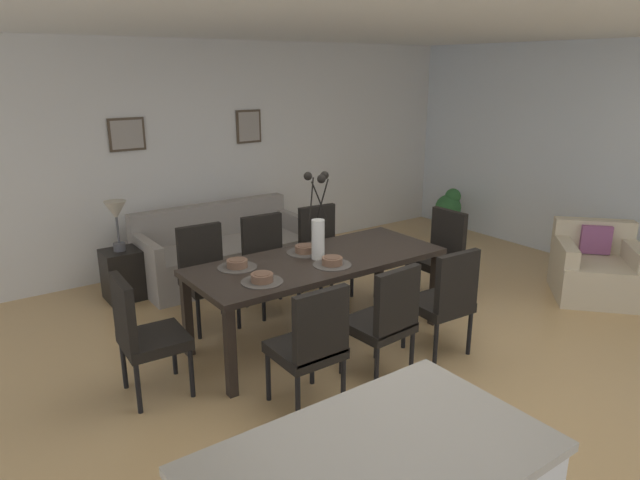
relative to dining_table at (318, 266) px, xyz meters
The scene contains 29 objects.
ground_plane 0.99m from the dining_table, 71.83° to the right, with size 9.00×9.00×0.00m, color tan.
back_wall_panel 2.65m from the dining_table, 84.94° to the left, with size 9.00×0.10×2.60m, color silver.
side_window_wall 3.94m from the dining_table, ahead, with size 0.10×6.30×2.60m, color white.
ceiling_panel 2.00m from the dining_table, 52.04° to the right, with size 9.00×7.20×0.08m, color white.
dining_table is the anchor object (origin of this frame).
dining_chair_near_left 1.09m from the dining_table, 127.82° to the right, with size 0.44×0.44×0.92m.
dining_chair_near_right 1.09m from the dining_table, 127.10° to the left, with size 0.46×0.46×0.92m.
dining_chair_far_left 0.87m from the dining_table, 89.65° to the right, with size 0.47×0.47×0.92m.
dining_chair_far_right 0.86m from the dining_table, 89.96° to the left, with size 0.46×0.46×0.92m.
dining_chair_mid_left 1.09m from the dining_table, 51.95° to the right, with size 0.46×0.46×0.92m.
dining_chair_mid_right 1.09m from the dining_table, 52.03° to the left, with size 0.47×0.47×0.92m.
dining_chair_head_west 1.54m from the dining_table, behind, with size 0.46×0.46×0.92m.
dining_chair_head_east 1.54m from the dining_table, ahead, with size 0.44×0.44×0.92m.
centerpiece_vase 0.35m from the dining_table, 55.35° to the left, with size 0.21×0.23×0.73m.
placemat_near_left 0.69m from the dining_table, 163.19° to the right, with size 0.32×0.32×0.01m, color #4C4742.
bowl_near_left 0.70m from the dining_table, 163.19° to the right, with size 0.17×0.17×0.07m.
placemat_near_right 0.69m from the dining_table, 163.19° to the left, with size 0.32×0.32×0.01m, color #4C4742.
bowl_near_right 0.70m from the dining_table, 163.19° to the left, with size 0.17×0.17×0.07m.
placemat_far_left 0.21m from the dining_table, 90.00° to the right, with size 0.32×0.32×0.01m, color #4C4742.
bowl_far_left 0.23m from the dining_table, 90.00° to the right, with size 0.17×0.17×0.07m.
placemat_far_right 0.21m from the dining_table, 90.00° to the left, with size 0.32×0.32×0.01m, color #4C4742.
bowl_far_right 0.23m from the dining_table, 90.00° to the left, with size 0.17×0.17×0.07m.
sofa 1.91m from the dining_table, 89.28° to the left, with size 1.89×0.84×0.80m.
side_table 2.24m from the dining_table, 120.09° to the left, with size 0.36×0.36×0.52m, color black.
table_lamp 2.21m from the dining_table, 120.09° to the left, with size 0.22×0.22×0.51m.
armchair 3.06m from the dining_table, 16.83° to the right, with size 1.13×1.13×0.75m.
framed_picture_left 2.76m from the dining_table, 106.55° to the left, with size 0.39×0.03×0.35m.
framed_picture_center 2.76m from the dining_table, 73.45° to the left, with size 0.33×0.03×0.40m.
potted_plant 3.74m from the dining_table, 24.88° to the left, with size 0.36×0.36×0.67m.
Camera 1 is at (-2.87, -3.02, 2.29)m, focal length 31.92 mm.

